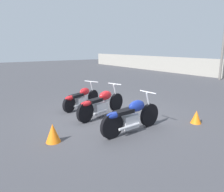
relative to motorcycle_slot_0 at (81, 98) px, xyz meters
The scene contains 6 objects.
ground_plane 1.43m from the motorcycle_slot_0, 12.14° to the left, with size 60.00×60.00×0.00m, color #424247.
motorcycle_slot_0 is the anchor object (origin of this frame).
motorcycle_slot_1 1.31m from the motorcycle_slot_0, ahead, with size 0.84×2.12×1.01m.
motorcycle_slot_2 2.90m from the motorcycle_slot_0, ahead, with size 0.58×2.05×1.03m.
traffic_cone_near 4.03m from the motorcycle_slot_0, 31.01° to the left, with size 0.32×0.32×0.39m.
traffic_cone_far 3.02m from the motorcycle_slot_0, 39.40° to the right, with size 0.36×0.36×0.46m.
Camera 1 is at (5.80, -3.80, 2.23)m, focal length 35.00 mm.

